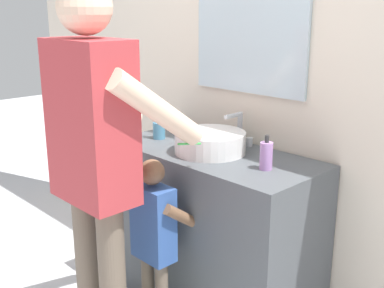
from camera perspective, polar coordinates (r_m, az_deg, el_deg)
The scene contains 8 objects.
back_wall at distance 2.67m, azimuth 7.40°, elevation 9.97°, with size 4.40×0.10×2.70m.
vanity_cabinet at distance 2.68m, azimuth 2.35°, elevation -10.07°, with size 1.17×0.54×0.89m, color #4C5156.
sink_basin at distance 2.49m, azimuth 2.16°, elevation 0.25°, with size 0.37×0.37×0.11m.
faucet at distance 2.65m, azimuth 5.52°, elevation 1.65°, with size 0.18×0.14×0.18m.
toothbrush_cup at distance 2.77m, azimuth -3.94°, elevation 1.74°, with size 0.07×0.07×0.21m.
soap_bottle at distance 2.25m, azimuth 8.78°, elevation -1.35°, with size 0.06×0.06×0.17m.
child_toddler at distance 2.39m, azimuth -4.42°, elevation -10.47°, with size 0.29×0.29×0.94m.
adult_parent at distance 2.12m, azimuth -11.29°, elevation -0.24°, with size 0.54×0.57×1.73m.
Camera 1 is at (1.67, -1.45, 1.62)m, focal length 45.05 mm.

